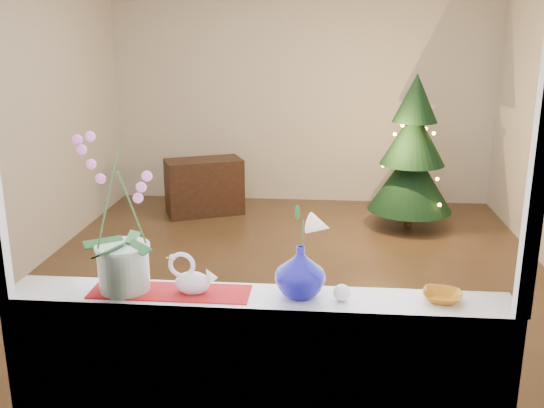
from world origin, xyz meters
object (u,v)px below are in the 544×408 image
Objects in this scene: orchid_pot at (120,214)px; paperweight at (342,293)px; amber_dish at (442,297)px; xmas_tree at (413,152)px; blue_vase at (300,268)px; swan at (192,274)px; side_table at (204,187)px.

orchid_pot reaches higher than paperweight.
paperweight is 0.53× the size of amber_dish.
xmas_tree reaches higher than amber_dish.
blue_vase is 4.02m from xmas_tree.
orchid_pot is 0.40m from swan.
paperweight reaches higher than amber_dish.
paperweight is at bearing -94.90° from side_table.
orchid_pot is at bearing -114.44° from xmas_tree.
side_table is (-2.27, 0.27, -0.49)m from xmas_tree.
paperweight is 4.01m from xmas_tree.
blue_vase reaches higher than swan.
swan reaches higher than side_table.
xmas_tree is (0.40, 3.89, -0.13)m from amber_dish.
blue_vase is 0.31× the size of side_table.
side_table is at bearing 173.12° from xmas_tree.
blue_vase is 0.61m from amber_dish.
amber_dish is 3.91m from xmas_tree.
side_table is (-0.80, 4.18, -0.69)m from swan.
blue_vase reaches higher than amber_dish.
amber_dish is 0.09× the size of xmas_tree.
orchid_pot is at bearing -179.14° from blue_vase.
side_table is at bearing 106.90° from blue_vase.
amber_dish is at bearing -17.89° from swan.
swan is 0.25× the size of side_table.
orchid_pot is 9.54× the size of paperweight.
amber_dish is at bearing -89.72° from side_table.
xmas_tree reaches higher than paperweight.
xmas_tree is at bearing 50.44° from swan.
swan is at bearing -110.57° from xmas_tree.
swan is at bearing -1.71° from orchid_pot.
side_table is at bearing 108.98° from paperweight.
blue_vase is at bearing 0.86° from orchid_pot.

